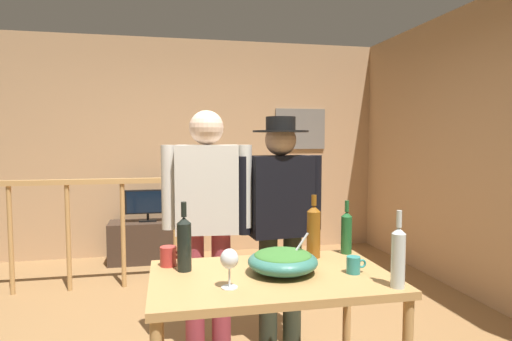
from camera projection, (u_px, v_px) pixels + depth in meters
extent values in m
cube|color=tan|center=(190.00, 147.00, 5.48)|extent=(4.98, 0.10, 2.70)
cube|color=tan|center=(460.00, 150.00, 4.16)|extent=(0.10, 4.02, 2.70)
cube|color=slate|center=(300.00, 129.00, 5.70)|extent=(0.68, 0.03, 0.53)
cylinder|color=#B2844C|center=(11.00, 241.00, 4.00)|extent=(0.04, 0.04, 1.03)
cylinder|color=#B2844C|center=(68.00, 238.00, 4.11)|extent=(0.04, 0.04, 1.03)
cylinder|color=#B2844C|center=(123.00, 236.00, 4.21)|extent=(0.04, 0.04, 1.03)
cylinder|color=#B2844C|center=(175.00, 233.00, 4.31)|extent=(0.04, 0.04, 1.03)
cylinder|color=#B2844C|center=(225.00, 231.00, 4.42)|extent=(0.04, 0.04, 1.03)
cylinder|color=#B2844C|center=(273.00, 229.00, 4.52)|extent=(0.04, 0.04, 1.03)
cube|color=#B2844C|center=(122.00, 181.00, 4.17)|extent=(3.10, 0.07, 0.05)
cube|color=#B2844C|center=(273.00, 224.00, 4.51)|extent=(0.10, 0.10, 1.13)
cube|color=#38281E|center=(148.00, 241.00, 5.12)|extent=(0.90, 0.40, 0.48)
cube|color=black|center=(148.00, 220.00, 5.10)|extent=(0.20, 0.12, 0.02)
cylinder|color=black|center=(148.00, 216.00, 5.10)|extent=(0.03, 0.03, 0.08)
cube|color=black|center=(147.00, 202.00, 5.05)|extent=(0.51, 0.06, 0.28)
cube|color=black|center=(147.00, 202.00, 5.03)|extent=(0.47, 0.01, 0.25)
cube|color=#B2844C|center=(271.00, 278.00, 2.20)|extent=(1.22, 0.77, 0.04)
cylinder|color=#B2844C|center=(160.00, 331.00, 2.45)|extent=(0.05, 0.05, 0.73)
cylinder|color=#B2844C|center=(347.00, 315.00, 2.68)|extent=(0.05, 0.05, 0.73)
ellipsoid|color=#337060|center=(283.00, 262.00, 2.22)|extent=(0.36, 0.36, 0.12)
ellipsoid|color=#38702D|center=(283.00, 255.00, 2.21)|extent=(0.30, 0.30, 0.06)
cylinder|color=silver|center=(296.00, 250.00, 2.23)|extent=(0.13, 0.01, 0.19)
cylinder|color=silver|center=(230.00, 287.00, 2.00)|extent=(0.08, 0.08, 0.01)
cylinder|color=silver|center=(229.00, 277.00, 2.00)|extent=(0.01, 0.01, 0.09)
ellipsoid|color=silver|center=(229.00, 259.00, 1.99)|extent=(0.09, 0.09, 0.09)
cylinder|color=brown|center=(314.00, 235.00, 2.51)|extent=(0.08, 0.08, 0.27)
cone|color=brown|center=(314.00, 209.00, 2.50)|extent=(0.08, 0.08, 0.04)
cylinder|color=brown|center=(314.00, 200.00, 2.49)|extent=(0.03, 0.03, 0.06)
cylinder|color=#1E5628|center=(346.00, 235.00, 2.59)|extent=(0.07, 0.07, 0.23)
cone|color=#1E5628|center=(347.00, 214.00, 2.59)|extent=(0.07, 0.07, 0.03)
cylinder|color=#1E5628|center=(347.00, 206.00, 2.58)|extent=(0.02, 0.02, 0.07)
cylinder|color=black|center=(184.00, 247.00, 2.25)|extent=(0.08, 0.08, 0.25)
cone|color=black|center=(184.00, 220.00, 2.24)|extent=(0.08, 0.08, 0.03)
cylinder|color=black|center=(184.00, 209.00, 2.24)|extent=(0.03, 0.03, 0.08)
cylinder|color=silver|center=(398.00, 261.00, 2.00)|extent=(0.06, 0.06, 0.26)
cone|color=silver|center=(399.00, 231.00, 1.99)|extent=(0.06, 0.06, 0.03)
cylinder|color=silver|center=(399.00, 219.00, 1.98)|extent=(0.02, 0.02, 0.08)
cylinder|color=#B7332D|center=(168.00, 256.00, 2.34)|extent=(0.09, 0.09, 0.11)
torus|color=#B7332D|center=(179.00, 255.00, 2.36)|extent=(0.05, 0.01, 0.05)
cylinder|color=teal|center=(353.00, 265.00, 2.21)|extent=(0.07, 0.07, 0.09)
torus|color=teal|center=(362.00, 264.00, 2.22)|extent=(0.05, 0.01, 0.05)
cylinder|color=#9E3842|center=(221.00, 292.00, 2.94)|extent=(0.13, 0.13, 0.83)
cylinder|color=#9E3842|center=(195.00, 293.00, 2.92)|extent=(0.13, 0.13, 0.83)
cube|color=beige|center=(207.00, 189.00, 2.87)|extent=(0.43, 0.26, 0.59)
cylinder|color=beige|center=(245.00, 186.00, 2.90)|extent=(0.09, 0.09, 0.56)
cylinder|color=beige|center=(168.00, 187.00, 2.85)|extent=(0.09, 0.09, 0.56)
sphere|color=beige|center=(207.00, 128.00, 2.84)|extent=(0.23, 0.23, 0.23)
cylinder|color=#2D3323|center=(292.00, 289.00, 3.06)|extent=(0.13, 0.13, 0.79)
cylinder|color=#2D3323|center=(268.00, 292.00, 3.01)|extent=(0.13, 0.13, 0.79)
cube|color=black|center=(281.00, 196.00, 2.98)|extent=(0.45, 0.26, 0.56)
cylinder|color=black|center=(315.00, 192.00, 3.06)|extent=(0.09, 0.09, 0.53)
cylinder|color=black|center=(244.00, 195.00, 2.90)|extent=(0.09, 0.09, 0.53)
sphere|color=#D8A884|center=(281.00, 140.00, 2.95)|extent=(0.22, 0.22, 0.22)
cylinder|color=black|center=(281.00, 131.00, 2.95)|extent=(0.39, 0.39, 0.01)
cylinder|color=black|center=(281.00, 124.00, 2.94)|extent=(0.21, 0.21, 0.10)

